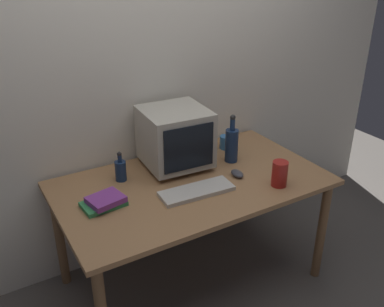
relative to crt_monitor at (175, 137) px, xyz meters
name	(u,v)px	position (x,y,z in m)	size (l,w,h in m)	color
ground_plane	(192,277)	(-0.01, -0.22, -0.92)	(6.00, 6.00, 0.00)	#56514C
back_wall	(151,74)	(-0.01, 0.28, 0.33)	(4.00, 0.08, 2.50)	silver
desk	(192,193)	(-0.01, -0.22, -0.27)	(1.57, 0.89, 0.73)	#9E7047
crt_monitor	(175,137)	(0.00, 0.00, 0.00)	(0.40, 0.41, 0.37)	#B2AD9E
keyboard	(197,191)	(-0.06, -0.35, -0.18)	(0.42, 0.15, 0.02)	beige
computer_mouse	(237,174)	(0.25, -0.31, -0.17)	(0.06, 0.10, 0.04)	#3F3F47
bottle_tall	(232,144)	(0.34, -0.12, -0.08)	(0.08, 0.08, 0.31)	navy
bottle_short	(121,170)	(-0.36, 0.00, -0.12)	(0.07, 0.07, 0.18)	navy
book_stack	(104,201)	(-0.54, -0.22, -0.17)	(0.23, 0.18, 0.06)	#33894C
mug	(226,142)	(0.42, 0.05, -0.15)	(0.12, 0.08, 0.09)	#3370B2
metal_canister	(280,174)	(0.39, -0.52, -0.12)	(0.09, 0.09, 0.15)	#A51E19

